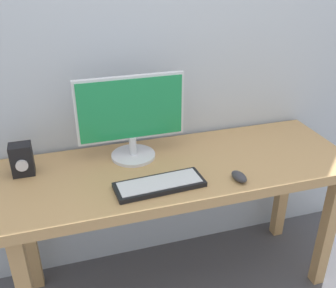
{
  "coord_description": "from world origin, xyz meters",
  "views": [
    {
      "loc": [
        -0.53,
        -1.53,
        1.72
      ],
      "look_at": [
        -0.06,
        0.0,
        0.9
      ],
      "focal_mm": 41.67,
      "sensor_mm": 36.0,
      "label": 1
    }
  ],
  "objects_px": {
    "desk": "(179,181)",
    "monitor": "(131,116)",
    "audio_controller": "(22,160)",
    "keyboard_primary": "(160,184)",
    "mouse": "(239,177)"
  },
  "relations": [
    {
      "from": "keyboard_primary",
      "to": "audio_controller",
      "type": "relative_size",
      "value": 2.67
    },
    {
      "from": "mouse",
      "to": "audio_controller",
      "type": "relative_size",
      "value": 0.62
    },
    {
      "from": "mouse",
      "to": "audio_controller",
      "type": "bearing_deg",
      "value": 149.13
    },
    {
      "from": "desk",
      "to": "keyboard_primary",
      "type": "height_order",
      "value": "keyboard_primary"
    },
    {
      "from": "desk",
      "to": "keyboard_primary",
      "type": "xyz_separation_m",
      "value": [
        -0.15,
        -0.16,
        0.11
      ]
    },
    {
      "from": "monitor",
      "to": "keyboard_primary",
      "type": "height_order",
      "value": "monitor"
    },
    {
      "from": "mouse",
      "to": "audio_controller",
      "type": "height_order",
      "value": "audio_controller"
    },
    {
      "from": "keyboard_primary",
      "to": "mouse",
      "type": "xyz_separation_m",
      "value": [
        0.35,
        -0.05,
        0.01
      ]
    },
    {
      "from": "monitor",
      "to": "mouse",
      "type": "xyz_separation_m",
      "value": [
        0.41,
        -0.36,
        -0.2
      ]
    },
    {
      "from": "keyboard_primary",
      "to": "mouse",
      "type": "distance_m",
      "value": 0.36
    },
    {
      "from": "audio_controller",
      "to": "monitor",
      "type": "bearing_deg",
      "value": 2.04
    },
    {
      "from": "monitor",
      "to": "audio_controller",
      "type": "height_order",
      "value": "monitor"
    },
    {
      "from": "monitor",
      "to": "audio_controller",
      "type": "bearing_deg",
      "value": -177.96
    },
    {
      "from": "keyboard_primary",
      "to": "audio_controller",
      "type": "height_order",
      "value": "audio_controller"
    },
    {
      "from": "desk",
      "to": "monitor",
      "type": "height_order",
      "value": "monitor"
    }
  ]
}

